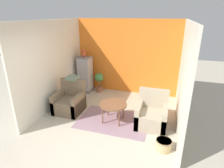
# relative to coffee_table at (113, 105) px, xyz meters

# --- Properties ---
(ground_plane) EXTENTS (20.00, 20.00, 0.00)m
(ground_plane) POSITION_rel_coffee_table_xyz_m (-0.17, -1.34, -0.48)
(ground_plane) COLOR beige
(ground_plane) RESTS_ON ground
(wall_back_accent) EXTENTS (3.83, 0.06, 2.67)m
(wall_back_accent) POSITION_rel_coffee_table_xyz_m (-0.17, 2.21, 0.85)
(wall_back_accent) COLOR orange
(wall_back_accent) RESTS_ON ground_plane
(wall_left) EXTENTS (0.06, 3.52, 2.67)m
(wall_left) POSITION_rel_coffee_table_xyz_m (-2.05, 0.42, 0.85)
(wall_left) COLOR silver
(wall_left) RESTS_ON ground_plane
(wall_right) EXTENTS (0.06, 3.52, 2.67)m
(wall_right) POSITION_rel_coffee_table_xyz_m (1.71, 0.42, 0.85)
(wall_right) COLOR silver
(wall_right) RESTS_ON ground_plane
(area_rug) EXTENTS (1.94, 1.34, 0.01)m
(area_rug) POSITION_rel_coffee_table_xyz_m (0.00, -0.00, -0.48)
(area_rug) COLOR gray
(area_rug) RESTS_ON ground_plane
(coffee_table) EXTENTS (0.74, 0.74, 0.53)m
(coffee_table) POSITION_rel_coffee_table_xyz_m (0.00, 0.00, 0.00)
(coffee_table) COLOR brown
(coffee_table) RESTS_ON ground_plane
(armchair_left) EXTENTS (0.79, 0.78, 0.95)m
(armchair_left) POSITION_rel_coffee_table_xyz_m (-1.44, 0.14, -0.19)
(armchair_left) COLOR #7A664C
(armchair_left) RESTS_ON ground_plane
(armchair_right) EXTENTS (0.79, 0.78, 0.95)m
(armchair_right) POSITION_rel_coffee_table_xyz_m (1.03, 0.10, -0.19)
(armchair_right) COLOR tan
(armchair_right) RESTS_ON ground_plane
(birdcage) EXTENTS (0.48, 0.48, 1.34)m
(birdcage) POSITION_rel_coffee_table_xyz_m (-1.65, 1.74, 0.18)
(birdcage) COLOR slate
(birdcage) RESTS_ON ground_plane
(parrot) EXTENTS (0.13, 0.24, 0.28)m
(parrot) POSITION_rel_coffee_table_xyz_m (-1.65, 1.74, 0.99)
(parrot) COLOR #D14C2D
(parrot) RESTS_ON birdcage
(potted_plant) EXTENTS (0.36, 0.33, 0.74)m
(potted_plant) POSITION_rel_coffee_table_xyz_m (-1.15, 1.86, -0.00)
(potted_plant) COLOR brown
(potted_plant) RESTS_ON ground_plane
(wicker_basket) EXTENTS (0.35, 0.35, 0.25)m
(wicker_basket) POSITION_rel_coffee_table_xyz_m (1.41, -0.80, -0.35)
(wicker_basket) COLOR tan
(wicker_basket) RESTS_ON ground_plane
(throw_pillow) EXTENTS (0.32, 0.32, 0.10)m
(throw_pillow) POSITION_rel_coffee_table_xyz_m (-1.44, 0.42, 0.51)
(throw_pillow) COLOR slate
(throw_pillow) RESTS_ON armchair_left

